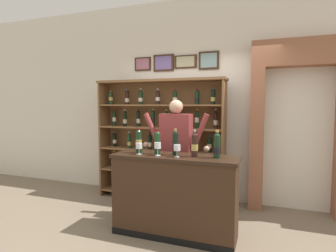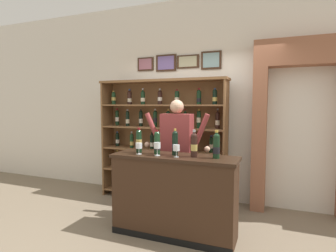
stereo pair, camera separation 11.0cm
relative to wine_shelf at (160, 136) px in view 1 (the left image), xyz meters
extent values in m
cube|color=#7A6B56|center=(0.63, -1.16, -1.11)|extent=(14.00, 14.00, 0.02)
cube|color=silver|center=(0.63, 0.38, 0.62)|extent=(12.00, 0.16, 3.44)
cube|color=#382316|center=(-0.45, 0.28, 1.28)|extent=(0.32, 0.02, 0.24)
cube|color=#8C5566|center=(-0.45, 0.27, 1.28)|extent=(0.25, 0.01, 0.19)
cube|color=#382316|center=(-0.05, 0.28, 1.28)|extent=(0.38, 0.02, 0.29)
cube|color=#62508E|center=(-0.05, 0.27, 1.28)|extent=(0.30, 0.01, 0.23)
cube|color=#382316|center=(0.36, 0.28, 1.28)|extent=(0.40, 0.02, 0.22)
cube|color=gray|center=(0.36, 0.27, 1.28)|extent=(0.32, 0.01, 0.18)
cube|color=#382316|center=(0.76, 0.28, 1.28)|extent=(0.34, 0.02, 0.30)
cube|color=gray|center=(0.76, 0.27, 1.28)|extent=(0.27, 0.01, 0.24)
cube|color=brown|center=(-1.08, -0.04, -0.07)|extent=(0.03, 0.36, 2.05)
cube|color=brown|center=(1.08, -0.04, -0.07)|extent=(0.03, 0.36, 2.05)
cube|color=brown|center=(0.00, 0.13, -0.07)|extent=(2.19, 0.02, 2.05)
cube|color=brown|center=(0.00, -0.04, -0.99)|extent=(2.13, 0.34, 0.02)
cylinder|color=#19381E|center=(-0.80, -0.03, -0.86)|extent=(0.08, 0.08, 0.23)
sphere|color=#19381E|center=(-0.80, -0.03, -0.74)|extent=(0.07, 0.07, 0.07)
cylinder|color=#19381E|center=(-0.80, -0.03, -0.72)|extent=(0.03, 0.03, 0.06)
cylinder|color=#B79338|center=(-0.80, -0.03, -0.70)|extent=(0.04, 0.04, 0.03)
cylinder|color=silver|center=(-0.80, -0.03, -0.87)|extent=(0.08, 0.08, 0.07)
cylinder|color=black|center=(-0.38, -0.06, -0.86)|extent=(0.08, 0.08, 0.23)
sphere|color=black|center=(-0.38, -0.06, -0.74)|extent=(0.07, 0.07, 0.07)
cylinder|color=black|center=(-0.38, -0.06, -0.71)|extent=(0.03, 0.03, 0.06)
cylinder|color=#B79338|center=(-0.38, -0.06, -0.69)|extent=(0.04, 0.04, 0.03)
cylinder|color=silver|center=(-0.38, -0.06, -0.86)|extent=(0.08, 0.08, 0.08)
cylinder|color=black|center=(0.02, 0.00, -0.86)|extent=(0.08, 0.08, 0.23)
sphere|color=black|center=(0.02, 0.00, -0.74)|extent=(0.07, 0.07, 0.07)
cylinder|color=black|center=(0.02, 0.00, -0.72)|extent=(0.03, 0.03, 0.06)
cylinder|color=black|center=(0.02, 0.00, -0.70)|extent=(0.03, 0.03, 0.03)
cylinder|color=beige|center=(0.02, 0.00, -0.87)|extent=(0.08, 0.08, 0.07)
cylinder|color=black|center=(0.45, -0.01, -0.87)|extent=(0.08, 0.08, 0.22)
sphere|color=black|center=(0.45, -0.01, -0.75)|extent=(0.07, 0.07, 0.07)
cylinder|color=black|center=(0.45, -0.01, -0.72)|extent=(0.03, 0.03, 0.07)
cylinder|color=black|center=(0.45, -0.01, -0.69)|extent=(0.04, 0.04, 0.03)
cylinder|color=silver|center=(0.45, -0.01, -0.88)|extent=(0.08, 0.08, 0.07)
cylinder|color=#19381E|center=(0.86, -0.07, -0.86)|extent=(0.08, 0.08, 0.23)
sphere|color=#19381E|center=(0.86, -0.07, -0.74)|extent=(0.07, 0.07, 0.07)
cylinder|color=#19381E|center=(0.86, -0.07, -0.71)|extent=(0.03, 0.03, 0.07)
cylinder|color=maroon|center=(0.86, -0.07, -0.68)|extent=(0.03, 0.03, 0.03)
cylinder|color=silver|center=(0.86, -0.07, -0.88)|extent=(0.08, 0.08, 0.08)
cube|color=brown|center=(0.00, -0.04, -0.61)|extent=(2.13, 0.34, 0.03)
cylinder|color=#19381E|center=(-0.88, -0.04, -0.48)|extent=(0.07, 0.07, 0.24)
sphere|color=#19381E|center=(-0.88, -0.04, -0.35)|extent=(0.07, 0.07, 0.07)
cylinder|color=#19381E|center=(-0.88, -0.04, -0.32)|extent=(0.03, 0.03, 0.06)
cylinder|color=#B79338|center=(-0.88, -0.04, -0.30)|extent=(0.03, 0.03, 0.03)
cylinder|color=tan|center=(-0.88, -0.04, -0.48)|extent=(0.07, 0.07, 0.08)
cylinder|color=black|center=(-0.37, -0.04, -0.48)|extent=(0.07, 0.07, 0.23)
sphere|color=black|center=(-0.37, -0.04, -0.36)|extent=(0.07, 0.07, 0.07)
cylinder|color=black|center=(-0.37, -0.04, -0.33)|extent=(0.03, 0.03, 0.08)
cylinder|color=navy|center=(-0.37, -0.04, -0.29)|extent=(0.03, 0.03, 0.03)
cylinder|color=beige|center=(-0.37, -0.04, -0.51)|extent=(0.07, 0.07, 0.07)
cylinder|color=black|center=(-0.01, -0.05, -0.48)|extent=(0.07, 0.07, 0.24)
sphere|color=black|center=(-0.01, -0.05, -0.35)|extent=(0.07, 0.07, 0.07)
cylinder|color=black|center=(-0.01, -0.05, -0.31)|extent=(0.03, 0.03, 0.08)
cylinder|color=maroon|center=(-0.01, -0.05, -0.28)|extent=(0.04, 0.04, 0.03)
cylinder|color=beige|center=(-0.01, -0.05, -0.50)|extent=(0.07, 0.07, 0.08)
cylinder|color=black|center=(0.40, -0.06, -0.48)|extent=(0.07, 0.07, 0.24)
sphere|color=black|center=(0.40, -0.06, -0.36)|extent=(0.07, 0.07, 0.07)
cylinder|color=black|center=(0.40, -0.06, -0.33)|extent=(0.03, 0.03, 0.07)
cylinder|color=#99999E|center=(0.40, -0.06, -0.30)|extent=(0.03, 0.03, 0.03)
cylinder|color=black|center=(0.40, -0.06, -0.50)|extent=(0.07, 0.07, 0.08)
cylinder|color=black|center=(0.82, -0.07, -0.48)|extent=(0.07, 0.07, 0.23)
sphere|color=black|center=(0.82, -0.07, -0.36)|extent=(0.07, 0.07, 0.07)
cylinder|color=black|center=(0.82, -0.07, -0.34)|extent=(0.03, 0.03, 0.06)
cylinder|color=maroon|center=(0.82, -0.07, -0.32)|extent=(0.03, 0.03, 0.03)
cylinder|color=black|center=(0.82, -0.07, -0.50)|extent=(0.07, 0.07, 0.07)
cube|color=brown|center=(0.00, -0.04, -0.23)|extent=(2.13, 0.34, 0.02)
cylinder|color=black|center=(-0.90, 0.00, -0.12)|extent=(0.07, 0.07, 0.21)
sphere|color=black|center=(-0.90, 0.00, -0.01)|extent=(0.07, 0.07, 0.07)
cylinder|color=black|center=(-0.90, 0.00, 0.02)|extent=(0.03, 0.03, 0.06)
cylinder|color=navy|center=(-0.90, 0.00, 0.04)|extent=(0.03, 0.03, 0.03)
cylinder|color=silver|center=(-0.90, 0.00, -0.13)|extent=(0.07, 0.07, 0.07)
cylinder|color=#19381E|center=(-0.56, -0.08, -0.11)|extent=(0.07, 0.07, 0.21)
sphere|color=#19381E|center=(-0.56, -0.08, -0.01)|extent=(0.07, 0.07, 0.07)
cylinder|color=#19381E|center=(-0.56, -0.08, 0.03)|extent=(0.03, 0.03, 0.08)
cylinder|color=#99999E|center=(-0.56, -0.08, 0.06)|extent=(0.03, 0.03, 0.03)
cylinder|color=tan|center=(-0.56, -0.08, -0.14)|extent=(0.07, 0.07, 0.07)
cylinder|color=black|center=(-0.17, -0.06, -0.11)|extent=(0.07, 0.07, 0.21)
sphere|color=black|center=(-0.17, -0.06, 0.00)|extent=(0.07, 0.07, 0.07)
cylinder|color=black|center=(-0.17, -0.06, 0.03)|extent=(0.03, 0.03, 0.07)
cylinder|color=black|center=(-0.17, -0.06, 0.06)|extent=(0.03, 0.03, 0.03)
cylinder|color=silver|center=(-0.17, -0.06, -0.14)|extent=(0.07, 0.07, 0.07)
cylinder|color=black|center=(0.17, -0.06, -0.12)|extent=(0.07, 0.07, 0.21)
sphere|color=black|center=(0.17, -0.06, -0.01)|extent=(0.07, 0.07, 0.07)
cylinder|color=black|center=(0.17, -0.06, 0.02)|extent=(0.03, 0.03, 0.07)
cylinder|color=black|center=(0.17, -0.06, 0.04)|extent=(0.03, 0.03, 0.03)
cylinder|color=tan|center=(0.17, -0.06, -0.14)|extent=(0.07, 0.07, 0.07)
cylinder|color=black|center=(0.56, -0.01, -0.12)|extent=(0.07, 0.07, 0.20)
sphere|color=black|center=(0.56, -0.01, -0.01)|extent=(0.07, 0.07, 0.07)
cylinder|color=black|center=(0.56, -0.01, 0.02)|extent=(0.03, 0.03, 0.07)
cylinder|color=#99999E|center=(0.56, -0.01, 0.05)|extent=(0.03, 0.03, 0.03)
cylinder|color=black|center=(0.56, -0.01, -0.13)|extent=(0.07, 0.07, 0.07)
cylinder|color=black|center=(0.85, -0.03, -0.12)|extent=(0.07, 0.07, 0.20)
sphere|color=black|center=(0.85, -0.03, -0.01)|extent=(0.07, 0.07, 0.07)
cylinder|color=black|center=(0.85, -0.03, 0.02)|extent=(0.03, 0.03, 0.07)
cylinder|color=navy|center=(0.85, -0.03, 0.04)|extent=(0.04, 0.04, 0.03)
cylinder|color=beige|center=(0.85, -0.03, -0.12)|extent=(0.07, 0.07, 0.06)
cube|color=brown|center=(0.00, -0.04, 0.15)|extent=(2.13, 0.34, 0.02)
cylinder|color=black|center=(-0.89, 0.00, 0.28)|extent=(0.07, 0.07, 0.23)
sphere|color=black|center=(-0.89, 0.00, 0.40)|extent=(0.07, 0.07, 0.07)
cylinder|color=black|center=(-0.89, 0.00, 0.43)|extent=(0.03, 0.03, 0.07)
cylinder|color=maroon|center=(-0.89, 0.00, 0.45)|extent=(0.03, 0.03, 0.03)
cylinder|color=silver|center=(-0.89, 0.00, 0.27)|extent=(0.07, 0.07, 0.07)
cylinder|color=black|center=(-0.66, -0.03, 0.27)|extent=(0.07, 0.07, 0.23)
sphere|color=black|center=(-0.66, -0.03, 0.39)|extent=(0.07, 0.07, 0.07)
cylinder|color=black|center=(-0.66, -0.03, 0.42)|extent=(0.03, 0.03, 0.06)
cylinder|color=#99999E|center=(-0.66, -0.03, 0.44)|extent=(0.03, 0.03, 0.03)
cylinder|color=beige|center=(-0.66, -0.03, 0.24)|extent=(0.07, 0.07, 0.07)
cylinder|color=black|center=(-0.41, 0.00, 0.28)|extent=(0.07, 0.07, 0.24)
sphere|color=black|center=(-0.41, 0.00, 0.40)|extent=(0.07, 0.07, 0.07)
cylinder|color=black|center=(-0.41, 0.00, 0.43)|extent=(0.03, 0.03, 0.06)
cylinder|color=black|center=(-0.41, 0.00, 0.44)|extent=(0.03, 0.03, 0.03)
cylinder|color=silver|center=(-0.41, 0.00, 0.25)|extent=(0.07, 0.07, 0.08)
cylinder|color=black|center=(-0.12, -0.04, 0.28)|extent=(0.07, 0.07, 0.24)
sphere|color=black|center=(-0.12, -0.04, 0.41)|extent=(0.07, 0.07, 0.07)
cylinder|color=black|center=(-0.12, -0.04, 0.43)|extent=(0.02, 0.02, 0.06)
cylinder|color=#99999E|center=(-0.12, -0.04, 0.45)|extent=(0.03, 0.03, 0.03)
cylinder|color=black|center=(-0.12, -0.04, 0.28)|extent=(0.07, 0.07, 0.08)
cylinder|color=black|center=(0.13, -0.07, 0.28)|extent=(0.07, 0.07, 0.23)
sphere|color=black|center=(0.13, -0.07, 0.40)|extent=(0.07, 0.07, 0.07)
cylinder|color=black|center=(0.13, -0.07, 0.43)|extent=(0.03, 0.03, 0.07)
cylinder|color=#B79338|center=(0.13, -0.07, 0.45)|extent=(0.03, 0.03, 0.03)
cylinder|color=silver|center=(0.13, -0.07, 0.26)|extent=(0.07, 0.07, 0.07)
cylinder|color=#19381E|center=(0.42, -0.04, 0.27)|extent=(0.07, 0.07, 0.22)
sphere|color=#19381E|center=(0.42, -0.04, 0.39)|extent=(0.07, 0.07, 0.07)
cylinder|color=#19381E|center=(0.42, -0.04, 0.42)|extent=(0.03, 0.03, 0.08)
cylinder|color=maroon|center=(0.42, -0.04, 0.45)|extent=(0.03, 0.03, 0.03)
cylinder|color=black|center=(0.42, -0.04, 0.24)|extent=(0.07, 0.07, 0.07)
cylinder|color=black|center=(0.65, -0.05, 0.28)|extent=(0.07, 0.07, 0.24)
sphere|color=black|center=(0.65, -0.05, 0.41)|extent=(0.07, 0.07, 0.07)
cylinder|color=black|center=(0.65, -0.05, 0.44)|extent=(0.03, 0.03, 0.06)
cylinder|color=#B79338|center=(0.65, -0.05, 0.46)|extent=(0.03, 0.03, 0.03)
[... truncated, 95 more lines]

